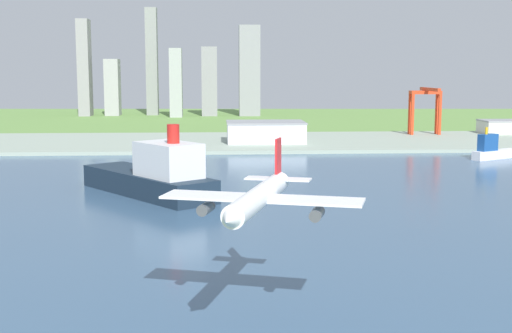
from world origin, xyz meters
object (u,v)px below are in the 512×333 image
(warehouse_annex, at_px, (503,127))
(warehouse_main, at_px, (266,132))
(airplane_landing, at_px, (259,198))
(cargo_ship, at_px, (154,176))
(ferry_boat, at_px, (492,150))
(port_crane_red, at_px, (426,100))

(warehouse_annex, bearing_deg, warehouse_main, -164.06)
(airplane_landing, bearing_deg, warehouse_main, 85.74)
(cargo_ship, bearing_deg, warehouse_annex, 44.42)
(ferry_boat, relative_size, port_crane_red, 0.73)
(ferry_boat, bearing_deg, airplane_landing, -120.55)
(port_crane_red, distance_m, warehouse_main, 147.74)
(cargo_ship, xyz_separation_m, warehouse_main, (63.84, 204.92, 1.10))
(cargo_ship, xyz_separation_m, warehouse_annex, (268.85, 263.48, -0.83))
(airplane_landing, xyz_separation_m, warehouse_main, (27.26, 365.59, -18.68))
(airplane_landing, distance_m, cargo_ship, 165.97)
(warehouse_main, bearing_deg, warehouse_annex, 15.94)
(warehouse_annex, bearing_deg, port_crane_red, -174.86)
(ferry_boat, xyz_separation_m, warehouse_main, (-136.21, 88.61, 4.33))
(airplane_landing, distance_m, ferry_boat, 322.44)
(airplane_landing, distance_m, port_crane_red, 448.97)
(port_crane_red, xyz_separation_m, warehouse_main, (-136.57, -52.41, -20.72))
(port_crane_red, distance_m, warehouse_annex, 72.35)
(warehouse_main, height_order, warehouse_annex, warehouse_main)
(airplane_landing, bearing_deg, cargo_ship, 102.83)
(port_crane_red, xyz_separation_m, warehouse_annex, (68.44, 6.15, -22.65))
(ferry_boat, height_order, port_crane_red, port_crane_red)
(airplane_landing, height_order, port_crane_red, port_crane_red)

